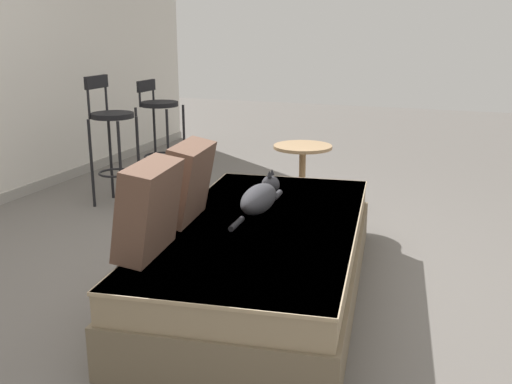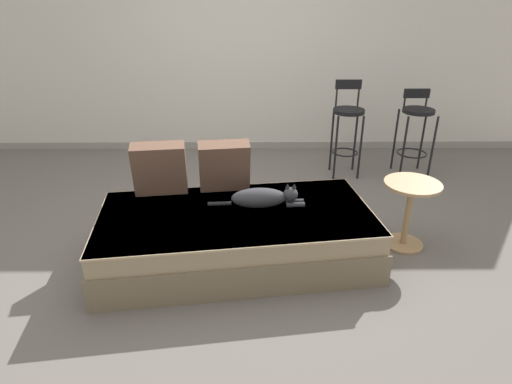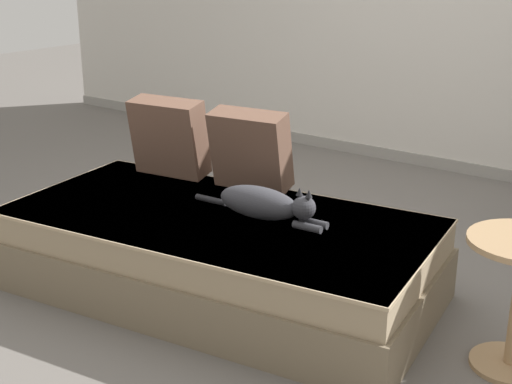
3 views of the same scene
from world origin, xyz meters
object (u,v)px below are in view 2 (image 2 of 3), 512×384
object	(u,v)px
couch	(237,235)
side_table	(409,205)
throw_pillow_corner	(160,169)
bar_stool_near_window	(347,122)
bar_stool_by_doorway	(416,124)
throw_pillow_middle	(224,166)
cat	(263,198)

from	to	relation	value
couch	side_table	xyz separation A→B (m)	(1.37, 0.18, 0.16)
throw_pillow_corner	bar_stool_near_window	distance (m)	2.26
throw_pillow_corner	bar_stool_by_doorway	bearing A→B (deg)	28.57
throw_pillow_middle	couch	bearing A→B (deg)	-75.32
couch	cat	distance (m)	0.35
couch	throw_pillow_corner	world-z (taller)	throw_pillow_corner
throw_pillow_middle	bar_stool_near_window	world-z (taller)	bar_stool_near_window
cat	bar_stool_by_doorway	xyz separation A→B (m)	(1.72, 1.62, 0.10)
throw_pillow_middle	bar_stool_near_window	size ratio (longest dim) A/B	0.42
bar_stool_near_window	side_table	world-z (taller)	bar_stool_near_window
bar_stool_near_window	side_table	size ratio (longest dim) A/B	1.86
couch	throw_pillow_corner	distance (m)	0.82
couch	bar_stool_near_window	world-z (taller)	bar_stool_near_window
cat	bar_stool_near_window	size ratio (longest dim) A/B	0.71
throw_pillow_middle	cat	size ratio (longest dim) A/B	0.58
bar_stool_by_doorway	side_table	distance (m)	1.65
throw_pillow_corner	throw_pillow_middle	world-z (taller)	throw_pillow_corner
cat	throw_pillow_corner	bearing A→B (deg)	163.56
cat	side_table	xyz separation A→B (m)	(1.17, 0.09, -0.12)
bar_stool_near_window	bar_stool_by_doorway	distance (m)	0.76
throw_pillow_corner	side_table	xyz separation A→B (m)	(1.99, -0.15, -0.26)
throw_pillow_middle	cat	bearing A→B (deg)	-45.14
cat	couch	bearing A→B (deg)	-155.23
throw_pillow_corner	couch	bearing A→B (deg)	-28.52
cat	side_table	world-z (taller)	cat
throw_pillow_corner	side_table	size ratio (longest dim) A/B	0.79
bar_stool_by_doorway	side_table	bearing A→B (deg)	-109.80
throw_pillow_corner	side_table	world-z (taller)	throw_pillow_corner
throw_pillow_corner	bar_stool_near_window	world-z (taller)	bar_stool_near_window
throw_pillow_corner	cat	size ratio (longest dim) A/B	0.59
couch	cat	world-z (taller)	cat
couch	side_table	bearing A→B (deg)	7.58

